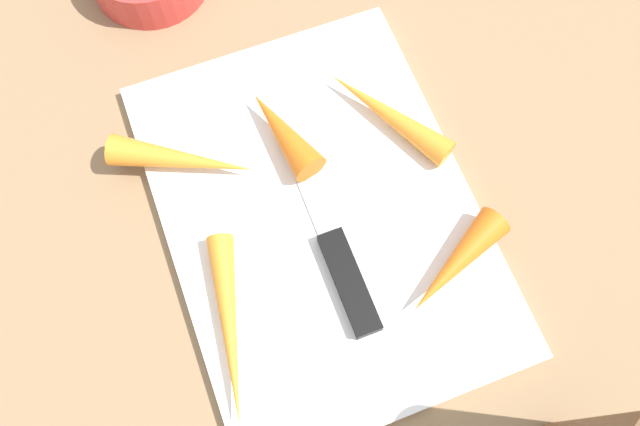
{
  "coord_description": "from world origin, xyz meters",
  "views": [
    {
      "loc": [
        0.18,
        -0.07,
        0.54
      ],
      "look_at": [
        0.0,
        0.0,
        0.01
      ],
      "focal_mm": 36.51,
      "sensor_mm": 36.0,
      "label": 1
    }
  ],
  "objects_px": {
    "carrot_short": "(455,264)",
    "carrot_longest": "(229,328)",
    "carrot_shortest": "(282,131)",
    "carrot_medium": "(182,160)",
    "cutting_board": "(320,215)",
    "knife": "(346,267)",
    "carrot_long": "(388,114)"
  },
  "relations": [
    {
      "from": "knife",
      "to": "carrot_longest",
      "type": "xyz_separation_m",
      "value": [
        0.02,
        -0.11,
        0.01
      ]
    },
    {
      "from": "carrot_medium",
      "to": "carrot_longest",
      "type": "height_order",
      "value": "carrot_medium"
    },
    {
      "from": "carrot_shortest",
      "to": "carrot_short",
      "type": "relative_size",
      "value": 0.86
    },
    {
      "from": "cutting_board",
      "to": "carrot_medium",
      "type": "bearing_deg",
      "value": -131.02
    },
    {
      "from": "carrot_shortest",
      "to": "carrot_long",
      "type": "relative_size",
      "value": 0.7
    },
    {
      "from": "cutting_board",
      "to": "carrot_longest",
      "type": "bearing_deg",
      "value": -56.04
    },
    {
      "from": "carrot_shortest",
      "to": "carrot_long",
      "type": "xyz_separation_m",
      "value": [
        0.02,
        0.09,
        -0.0
      ]
    },
    {
      "from": "carrot_medium",
      "to": "carrot_short",
      "type": "xyz_separation_m",
      "value": [
        0.17,
        0.18,
        0.0
      ]
    },
    {
      "from": "knife",
      "to": "carrot_medium",
      "type": "bearing_deg",
      "value": 35.34
    },
    {
      "from": "carrot_shortest",
      "to": "carrot_short",
      "type": "bearing_deg",
      "value": -165.02
    },
    {
      "from": "knife",
      "to": "carrot_short",
      "type": "xyz_separation_m",
      "value": [
        0.03,
        0.08,
        0.01
      ]
    },
    {
      "from": "carrot_shortest",
      "to": "carrot_longest",
      "type": "distance_m",
      "value": 0.18
    },
    {
      "from": "knife",
      "to": "carrot_shortest",
      "type": "distance_m",
      "value": 0.13
    },
    {
      "from": "carrot_long",
      "to": "carrot_shortest",
      "type": "bearing_deg",
      "value": 49.98
    },
    {
      "from": "cutting_board",
      "to": "knife",
      "type": "distance_m",
      "value": 0.06
    },
    {
      "from": "cutting_board",
      "to": "carrot_longest",
      "type": "height_order",
      "value": "carrot_longest"
    },
    {
      "from": "knife",
      "to": "carrot_long",
      "type": "height_order",
      "value": "carrot_long"
    },
    {
      "from": "carrot_long",
      "to": "carrot_longest",
      "type": "xyz_separation_m",
      "value": [
        0.13,
        -0.19,
        -0.0
      ]
    },
    {
      "from": "carrot_long",
      "to": "cutting_board",
      "type": "bearing_deg",
      "value": 94.52
    },
    {
      "from": "knife",
      "to": "cutting_board",
      "type": "bearing_deg",
      "value": 2.36
    },
    {
      "from": "carrot_long",
      "to": "knife",
      "type": "bearing_deg",
      "value": 112.9
    },
    {
      "from": "carrot_shortest",
      "to": "carrot_long",
      "type": "distance_m",
      "value": 0.1
    },
    {
      "from": "carrot_short",
      "to": "carrot_longest",
      "type": "relative_size",
      "value": 0.69
    },
    {
      "from": "carrot_medium",
      "to": "carrot_short",
      "type": "bearing_deg",
      "value": -13.47
    },
    {
      "from": "knife",
      "to": "carrot_short",
      "type": "relative_size",
      "value": 1.9
    },
    {
      "from": "carrot_longest",
      "to": "carrot_medium",
      "type": "bearing_deg",
      "value": -170.58
    },
    {
      "from": "cutting_board",
      "to": "carrot_shortest",
      "type": "bearing_deg",
      "value": -175.58
    },
    {
      "from": "carrot_medium",
      "to": "carrot_short",
      "type": "relative_size",
      "value": 1.2
    },
    {
      "from": "knife",
      "to": "carrot_long",
      "type": "bearing_deg",
      "value": -36.68
    },
    {
      "from": "cutting_board",
      "to": "carrot_short",
      "type": "distance_m",
      "value": 0.12
    },
    {
      "from": "carrot_medium",
      "to": "carrot_longest",
      "type": "bearing_deg",
      "value": -63.06
    },
    {
      "from": "carrot_medium",
      "to": "carrot_shortest",
      "type": "bearing_deg",
      "value": 25.91
    }
  ]
}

